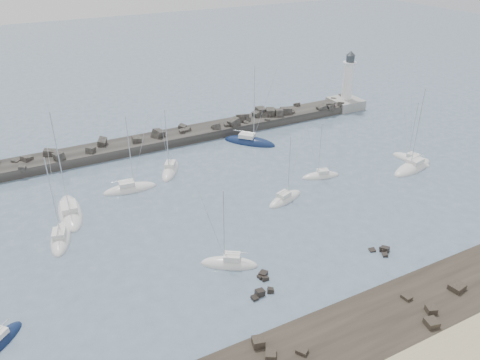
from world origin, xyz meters
name	(u,v)px	position (x,y,z in m)	size (l,w,h in m)	color
ground	(253,239)	(0.00, 0.00, 0.00)	(400.00, 400.00, 0.00)	slate
rock_shelf	(354,347)	(0.06, -22.00, 0.01)	(140.00, 12.00, 1.63)	black
rock_cluster_near	(262,285)	(-3.69, -9.07, 0.17)	(4.27, 4.51, 1.17)	black
rock_cluster_far	(383,251)	(14.45, -10.70, 0.08)	(2.73, 2.67, 1.32)	black
breakwater	(130,149)	(-7.05, 37.99, 0.35)	(115.00, 7.47, 5.09)	#2A2825
lighthouse	(346,96)	(47.00, 38.00, 3.09)	(7.00, 7.00, 14.60)	gray
sailboat_1	(70,213)	(-21.88, 19.08, 0.15)	(4.21, 11.47, 17.69)	silver
sailboat_3	(61,239)	(-24.27, 12.64, 0.15)	(4.67, 9.00, 13.75)	silver
sailboat_4	(130,189)	(-11.56, 22.18, 0.14)	(9.19, 3.65, 14.16)	silver
sailboat_5	(229,264)	(-5.53, -3.54, 0.16)	(7.62, 6.07, 12.22)	silver
sailboat_6	(170,171)	(-3.15, 25.41, 0.15)	(6.48, 8.28, 13.11)	silver
sailboat_7	(285,199)	(9.98, 7.23, 0.14)	(7.84, 4.53, 11.92)	silver
sailboat_8	(249,142)	(15.86, 30.14, 0.15)	(9.87, 10.47, 17.30)	#101E42
sailboat_9	(321,176)	(19.92, 11.09, 0.13)	(7.21, 3.81, 10.99)	silver
sailboat_10	(411,160)	(39.16, 8.53, 0.13)	(4.10, 8.07, 12.26)	silver
sailboat_11	(413,168)	(36.97, 5.96, 0.14)	(11.01, 5.46, 16.52)	silver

